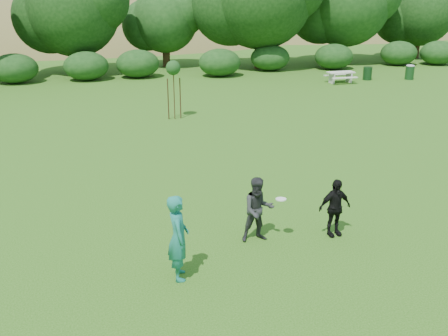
# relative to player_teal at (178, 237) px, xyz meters

# --- Properties ---
(ground) EXTENTS (120.00, 120.00, 0.00)m
(ground) POSITION_rel_player_teal_xyz_m (2.08, 0.69, -0.98)
(ground) COLOR #19470C
(ground) RESTS_ON ground
(player_teal) EXTENTS (0.53, 0.75, 1.97)m
(player_teal) POSITION_rel_player_teal_xyz_m (0.00, 0.00, 0.00)
(player_teal) COLOR #197164
(player_teal) RESTS_ON ground
(player_grey) EXTENTS (0.85, 0.68, 1.70)m
(player_grey) POSITION_rel_player_teal_xyz_m (2.25, 1.17, -0.14)
(player_grey) COLOR #28292B
(player_grey) RESTS_ON ground
(player_black) EXTENTS (0.93, 0.45, 1.55)m
(player_black) POSITION_rel_player_teal_xyz_m (4.24, 0.91, -0.21)
(player_black) COLOR black
(player_black) RESTS_ON ground
(trash_can_near) EXTENTS (0.60, 0.60, 0.90)m
(trash_can_near) POSITION_rel_player_teal_xyz_m (17.58, 21.51, -0.53)
(trash_can_near) COLOR #123216
(trash_can_near) RESTS_ON ground
(frisbee) EXTENTS (0.27, 0.27, 0.04)m
(frisbee) POSITION_rel_player_teal_xyz_m (2.78, 0.98, 0.17)
(frisbee) COLOR white
(frisbee) RESTS_ON ground
(sapling) EXTENTS (0.70, 0.70, 2.85)m
(sapling) POSITION_rel_player_teal_xyz_m (2.52, 14.20, 1.44)
(sapling) COLOR #3D2917
(sapling) RESTS_ON ground
(picnic_table) EXTENTS (1.80, 1.48, 0.76)m
(picnic_table) POSITION_rel_player_teal_xyz_m (15.18, 20.92, -0.46)
(picnic_table) COLOR beige
(picnic_table) RESTS_ON ground
(trash_can_lidded) EXTENTS (0.60, 0.60, 1.05)m
(trash_can_lidded) POSITION_rel_player_teal_xyz_m (20.53, 20.85, -0.44)
(trash_can_lidded) COLOR #163D1B
(trash_can_lidded) RESTS_ON ground
(hillside) EXTENTS (150.00, 72.00, 52.00)m
(hillside) POSITION_rel_player_teal_xyz_m (1.52, 69.14, -12.95)
(hillside) COLOR olive
(hillside) RESTS_ON ground
(tree_row) EXTENTS (53.92, 10.38, 9.62)m
(tree_row) POSITION_rel_player_teal_xyz_m (5.30, 29.38, 3.89)
(tree_row) COLOR #3A2616
(tree_row) RESTS_ON ground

